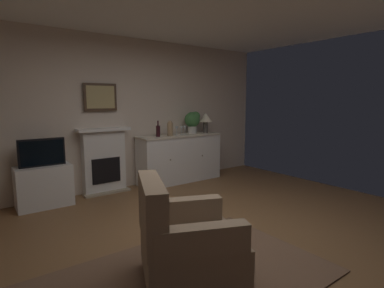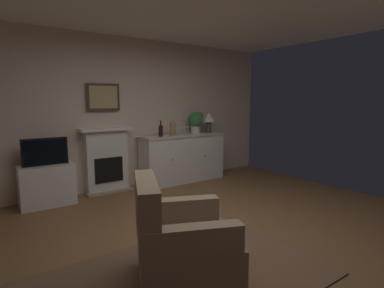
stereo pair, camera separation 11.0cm
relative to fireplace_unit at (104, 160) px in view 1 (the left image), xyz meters
The scene contains 16 objects.
ground_plane 2.62m from the fireplace_unit, 81.41° to the right, with size 6.23×5.36×0.10m, color brown.
wall_rear 0.87m from the fireplace_unit, 18.54° to the left, with size 6.23×0.06×2.63m, color beige.
area_rug 3.00m from the fireplace_unit, 97.74° to the right, with size 2.58×1.58×0.02m, color brown.
fireplace_unit is the anchor object (origin of this frame).
framed_picture 1.06m from the fireplace_unit, 90.00° to the left, with size 0.55×0.04×0.45m.
sideboard_cabinet 1.44m from the fireplace_unit, ahead, with size 1.69×0.49×0.91m.
table_lamp 2.16m from the fireplace_unit, ahead, with size 0.26×0.26×0.40m.
wine_bottle 1.06m from the fireplace_unit, 13.07° to the right, with size 0.08×0.08×0.29m.
wine_glass_left 1.44m from the fireplace_unit, ahead, with size 0.07×0.07×0.16m.
wine_glass_center 1.54m from the fireplace_unit, ahead, with size 0.07×0.07×0.16m.
wine_glass_right 1.64m from the fireplace_unit, ahead, with size 0.07×0.07×0.16m.
vase_decorative 1.30m from the fireplace_unit, 10.90° to the right, with size 0.11×0.11×0.28m.
tv_cabinet 1.02m from the fireplace_unit, behind, with size 0.75×0.42×0.61m.
tv_set 1.03m from the fireplace_unit, 169.23° to the right, with size 0.62×0.07×0.40m.
potted_plant_small 1.88m from the fireplace_unit, ahead, with size 0.30×0.30×0.43m.
armchair 2.99m from the fireplace_unit, 98.14° to the right, with size 1.04×1.01×0.92m.
Camera 1 is at (-2.18, -2.40, 1.55)m, focal length 28.39 mm.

